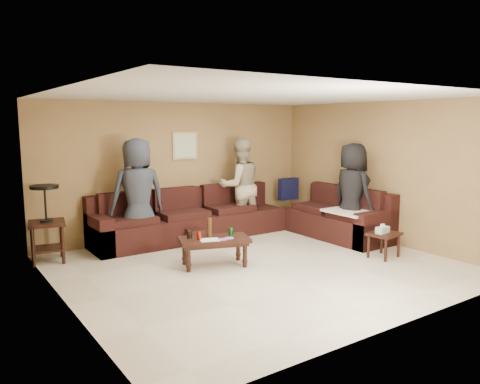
# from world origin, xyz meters

# --- Properties ---
(room) EXTENTS (5.60, 5.50, 2.50)m
(room) POSITION_xyz_m (0.00, 0.00, 1.66)
(room) COLOR beige
(room) RESTS_ON ground
(sectional_sofa) EXTENTS (4.65, 2.90, 0.97)m
(sectional_sofa) POSITION_xyz_m (0.81, 1.52, 0.33)
(sectional_sofa) COLOR black
(sectional_sofa) RESTS_ON ground
(coffee_table) EXTENTS (1.14, 0.82, 0.71)m
(coffee_table) POSITION_xyz_m (-0.53, 0.40, 0.37)
(coffee_table) COLOR black
(coffee_table) RESTS_ON ground
(end_table_left) EXTENTS (0.61, 0.61, 1.19)m
(end_table_left) POSITION_xyz_m (-2.53, 2.02, 0.62)
(end_table_left) COLOR black
(end_table_left) RESTS_ON ground
(side_table_right) EXTENTS (0.54, 0.47, 0.55)m
(side_table_right) POSITION_xyz_m (1.92, -0.74, 0.36)
(side_table_right) COLOR black
(side_table_right) RESTS_ON ground
(waste_bin) EXTENTS (0.28, 0.28, 0.32)m
(waste_bin) POSITION_xyz_m (-0.26, 1.46, 0.16)
(waste_bin) COLOR black
(waste_bin) RESTS_ON ground
(wall_art) EXTENTS (0.52, 0.04, 0.52)m
(wall_art) POSITION_xyz_m (0.10, 2.48, 1.70)
(wall_art) COLOR tan
(wall_art) RESTS_ON ground
(person_left) EXTENTS (0.95, 0.65, 1.89)m
(person_left) POSITION_xyz_m (-1.10, 1.91, 0.94)
(person_left) COLOR #292E39
(person_left) RESTS_ON ground
(person_middle) EXTENTS (1.00, 0.85, 1.83)m
(person_middle) POSITION_xyz_m (1.03, 1.99, 0.92)
(person_middle) COLOR tan
(person_middle) RESTS_ON ground
(person_right) EXTENTS (0.62, 0.90, 1.78)m
(person_right) POSITION_xyz_m (2.29, 0.28, 0.89)
(person_right) COLOR black
(person_right) RESTS_ON ground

